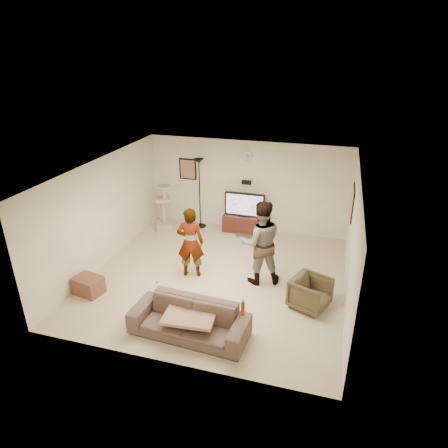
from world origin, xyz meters
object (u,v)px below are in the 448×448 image
(person_left, at_px, (190,243))
(armchair, at_px, (310,293))
(sofa, at_px, (189,320))
(beer_bottle, at_px, (243,309))
(floor_lamp, at_px, (200,194))
(tv, at_px, (245,204))
(tv_stand, at_px, (244,223))
(cat_tree, at_px, (163,207))
(side_table, at_px, (88,285))
(person_right, at_px, (260,243))

(person_left, distance_m, armchair, 2.76)
(sofa, distance_m, beer_bottle, 1.06)
(person_left, relative_size, beer_bottle, 6.51)
(floor_lamp, relative_size, beer_bottle, 7.96)
(tv, relative_size, beer_bottle, 4.40)
(tv, relative_size, person_left, 0.68)
(tv_stand, xyz_separation_m, person_left, (-0.60, -2.57, 0.57))
(tv_stand, xyz_separation_m, tv, (0.00, 0.00, 0.57))
(tv, height_order, cat_tree, cat_tree)
(sofa, xyz_separation_m, side_table, (-2.49, 0.62, -0.12))
(tv, distance_m, person_left, 2.64)
(cat_tree, height_order, person_right, person_right)
(tv_stand, height_order, sofa, sofa)
(cat_tree, height_order, side_table, cat_tree)
(person_right, distance_m, side_table, 3.71)
(person_left, xyz_separation_m, beer_bottle, (1.65, -1.91, -0.07))
(tv, distance_m, side_table, 4.60)
(cat_tree, relative_size, person_right, 0.71)
(floor_lamp, xyz_separation_m, armchair, (3.36, -3.04, -0.67))
(beer_bottle, relative_size, armchair, 0.35)
(floor_lamp, distance_m, person_left, 2.65)
(tv, distance_m, armchair, 3.73)
(tv, relative_size, cat_tree, 0.82)
(tv, distance_m, person_right, 2.57)
(tv, bearing_deg, person_left, -103.21)
(tv_stand, bearing_deg, side_table, -121.92)
(tv_stand, relative_size, sofa, 0.55)
(tv_stand, xyz_separation_m, sofa, (0.08, -4.49, 0.07))
(person_right, height_order, side_table, person_right)
(tv_stand, distance_m, tv, 0.57)
(person_right, relative_size, sofa, 0.89)
(person_left, xyz_separation_m, person_right, (1.52, 0.18, 0.13))
(side_table, bearing_deg, cat_tree, 86.34)
(sofa, bearing_deg, person_right, 71.70)
(beer_bottle, bearing_deg, cat_tree, 129.09)
(person_right, xyz_separation_m, side_table, (-3.32, -1.47, -0.75))
(beer_bottle, bearing_deg, side_table, 169.82)
(tv_stand, relative_size, cat_tree, 0.87)
(side_table, bearing_deg, armchair, 10.20)
(tv, distance_m, beer_bottle, 4.61)
(cat_tree, xyz_separation_m, person_right, (3.11, -1.90, 0.27))
(armchair, bearing_deg, tv_stand, 56.06)
(person_left, distance_m, beer_bottle, 2.53)
(floor_lamp, relative_size, cat_tree, 1.49)
(beer_bottle, relative_size, side_table, 0.44)
(person_right, bearing_deg, tv_stand, -89.89)
(tv_stand, xyz_separation_m, beer_bottle, (1.05, -4.49, 0.50))
(sofa, height_order, armchair, armchair)
(person_right, height_order, beer_bottle, person_right)
(floor_lamp, bearing_deg, cat_tree, -152.17)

